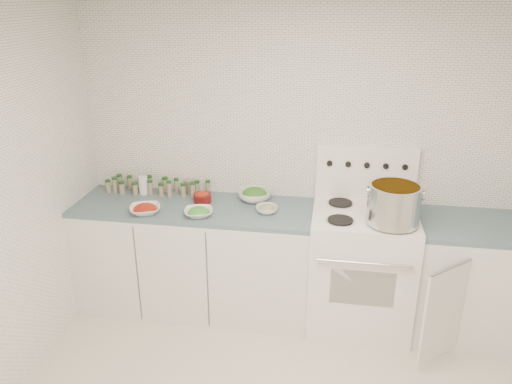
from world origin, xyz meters
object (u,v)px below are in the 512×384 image
at_px(bowl_snowpea, 199,212).
at_px(stock_pot, 394,203).
at_px(stove, 361,265).
at_px(bowl_tomato, 145,209).

bearing_deg(bowl_snowpea, stock_pot, 0.43).
distance_m(stove, stock_pot, 0.64).
distance_m(stock_pot, bowl_tomato, 1.80).
xyz_separation_m(stock_pot, bowl_snowpea, (-1.39, -0.01, -0.16)).
xyz_separation_m(stock_pot, bowl_tomato, (-1.79, -0.03, -0.16)).
bearing_deg(stove, stock_pot, -43.45).
xyz_separation_m(stove, stock_pot, (0.17, -0.16, 0.60)).
bearing_deg(bowl_tomato, bowl_snowpea, 2.30).
bearing_deg(bowl_snowpea, bowl_tomato, -177.70).
distance_m(stock_pot, bowl_snowpea, 1.40).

